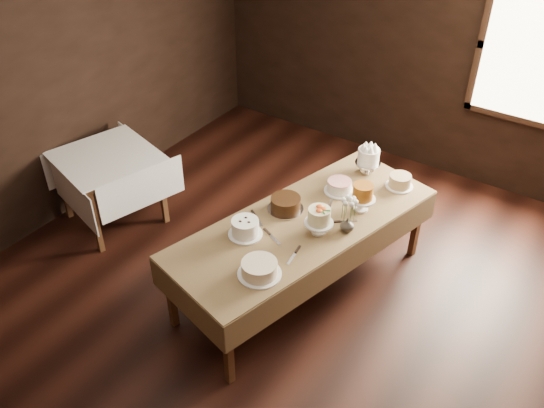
{
  "coord_description": "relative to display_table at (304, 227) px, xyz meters",
  "views": [
    {
      "loc": [
        2.13,
        -2.93,
        3.72
      ],
      "look_at": [
        0.0,
        0.2,
        0.95
      ],
      "focal_mm": 37.72,
      "sensor_mm": 36.0,
      "label": 1
    }
  ],
  "objects": [
    {
      "name": "cake_cream",
      "position": [
        0.06,
        -0.74,
        0.11
      ],
      "size": [
        0.38,
        0.38,
        0.12
      ],
      "color": "white",
      "rests_on": "display_table"
    },
    {
      "name": "cake_server_c",
      "position": [
        0.06,
        0.34,
        0.06
      ],
      "size": [
        0.1,
        0.23,
        0.01
      ],
      "primitive_type": "cube",
      "rotation": [
        0.0,
        0.0,
        1.92
      ],
      "color": "silver",
      "rests_on": "display_table"
    },
    {
      "name": "side_table",
      "position": [
        -2.16,
        -0.23,
        -0.01
      ],
      "size": [
        1.14,
        1.14,
        0.78
      ],
      "rotation": [
        0.0,
        0.0,
        -0.27
      ],
      "color": "#432613",
      "rests_on": "ground"
    },
    {
      "name": "cake_flowers",
      "position": [
        0.17,
        -0.06,
        0.16
      ],
      "size": [
        0.24,
        0.24,
        0.25
      ],
      "color": "white",
      "rests_on": "display_table"
    },
    {
      "name": "flower_bouquet",
      "position": [
        0.36,
        0.09,
        0.3
      ],
      "size": [
        0.14,
        0.14,
        0.2
      ],
      "primitive_type": null,
      "color": "white",
      "rests_on": "flower_vase"
    },
    {
      "name": "cake_swirl",
      "position": [
        -0.31,
        -0.42,
        0.12
      ],
      "size": [
        0.28,
        0.28,
        0.14
      ],
      "color": "white",
      "rests_on": "display_table"
    },
    {
      "name": "wall_left",
      "position": [
        -2.71,
        -0.37,
        0.7
      ],
      "size": [
        0.02,
        6.0,
        2.8
      ],
      "primitive_type": "cube",
      "color": "black",
      "rests_on": "ground"
    },
    {
      "name": "cake_server_b",
      "position": [
        0.17,
        -0.46,
        0.06
      ],
      "size": [
        0.06,
        0.24,
        0.01
      ],
      "primitive_type": "cube",
      "rotation": [
        0.0,
        0.0,
        -1.42
      ],
      "color": "silver",
      "rests_on": "display_table"
    },
    {
      "name": "cake_lattice",
      "position": [
        0.03,
        0.56,
        0.1
      ],
      "size": [
        0.3,
        0.3,
        0.1
      ],
      "color": "white",
      "rests_on": "display_table"
    },
    {
      "name": "floor",
      "position": [
        -0.21,
        -0.37,
        -0.7
      ],
      "size": [
        5.0,
        6.0,
        0.01
      ],
      "primitive_type": "cube",
      "color": "black",
      "rests_on": "ground"
    },
    {
      "name": "cake_server_e",
      "position": [
        -0.31,
        -0.22,
        0.06
      ],
      "size": [
        0.22,
        0.15,
        0.01
      ],
      "primitive_type": "cube",
      "rotation": [
        0.0,
        0.0,
        -0.57
      ],
      "color": "silver",
      "rests_on": "display_table"
    },
    {
      "name": "cake_caramel",
      "position": [
        0.32,
        0.42,
        0.17
      ],
      "size": [
        0.23,
        0.23,
        0.27
      ],
      "color": "white",
      "rests_on": "display_table"
    },
    {
      "name": "cake_speckled",
      "position": [
        0.45,
        0.94,
        0.11
      ],
      "size": [
        0.26,
        0.26,
        0.12
      ],
      "color": "white",
      "rests_on": "display_table"
    },
    {
      "name": "cake_meringue",
      "position": [
        0.09,
        1.0,
        0.17
      ],
      "size": [
        0.24,
        0.24,
        0.26
      ],
      "color": "silver",
      "rests_on": "display_table"
    },
    {
      "name": "cake_chocolate",
      "position": [
        -0.22,
        0.05,
        0.11
      ],
      "size": [
        0.36,
        0.36,
        0.12
      ],
      "color": "silver",
      "rests_on": "display_table"
    },
    {
      "name": "display_table",
      "position": [
        0.0,
        0.0,
        0.0
      ],
      "size": [
        1.53,
        2.6,
        0.75
      ],
      "rotation": [
        0.0,
        0.0,
        -0.25
      ],
      "color": "#432613",
      "rests_on": "ground"
    },
    {
      "name": "window",
      "position": [
        1.09,
        2.57,
        0.9
      ],
      "size": [
        1.1,
        0.05,
        1.3
      ],
      "primitive_type": "cube",
      "color": "#FFEABF",
      "rests_on": "wall_back"
    },
    {
      "name": "cake_server_d",
      "position": [
        0.32,
        0.22,
        0.06
      ],
      "size": [
        0.2,
        0.18,
        0.01
      ],
      "primitive_type": "cube",
      "rotation": [
        0.0,
        0.0,
        0.72
      ],
      "color": "silver",
      "rests_on": "display_table"
    },
    {
      "name": "cake_server_a",
      "position": [
        -0.07,
        -0.34,
        0.06
      ],
      "size": [
        0.23,
        0.12,
        0.01
      ],
      "primitive_type": "cube",
      "rotation": [
        0.0,
        0.0,
        -0.4
      ],
      "color": "silver",
      "rests_on": "display_table"
    },
    {
      "name": "flower_vase",
      "position": [
        0.36,
        0.09,
        0.12
      ],
      "size": [
        0.12,
        0.12,
        0.12
      ],
      "primitive_type": "imported",
      "rotation": [
        0.0,
        0.0,
        4.74
      ],
      "color": "#2D2823",
      "rests_on": "display_table"
    },
    {
      "name": "wall_back",
      "position": [
        -0.21,
        2.63,
        0.7
      ],
      "size": [
        5.0,
        0.02,
        2.8
      ],
      "primitive_type": "cube",
      "color": "black",
      "rests_on": "ground"
    }
  ]
}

